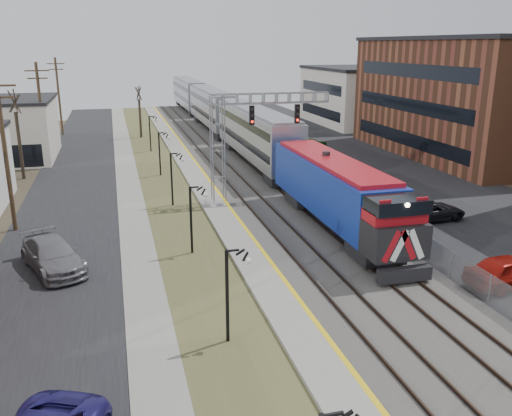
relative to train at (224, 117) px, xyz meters
name	(u,v)px	position (x,y,z in m)	size (l,w,h in m)	color
street_west	(73,189)	(-17.00, -20.25, -2.90)	(7.00, 120.00, 0.04)	black
sidewalk	(128,185)	(-12.50, -20.25, -2.88)	(2.00, 120.00, 0.08)	gray
grass_median	(164,183)	(-9.50, -20.25, -2.89)	(4.00, 120.00, 0.06)	#4D4E29
platform	(198,180)	(-6.50, -20.25, -2.80)	(2.00, 120.00, 0.24)	gray
ballast_bed	(253,177)	(-1.50, -20.25, -2.82)	(8.00, 120.00, 0.20)	#595651
parking_lot	(374,170)	(10.50, -20.25, -2.90)	(16.00, 120.00, 0.04)	black
platform_edge	(208,178)	(-5.62, -20.25, -2.67)	(0.24, 120.00, 0.01)	gold
track_near	(231,176)	(-3.50, -20.25, -2.64)	(1.58, 120.00, 0.15)	#2D2119
track_far	(269,174)	(0.00, -20.25, -2.64)	(1.58, 120.00, 0.15)	#2D2119
train	(224,117)	(0.00, 0.00, 0.00)	(3.00, 85.85, 5.33)	navy
signal_gantry	(240,129)	(-4.28, -27.26, 2.67)	(9.00, 1.07, 8.15)	gray
lampposts	(190,219)	(-9.50, -36.97, -0.92)	(0.14, 62.14, 4.00)	black
utility_poles	(6,155)	(-20.00, -30.25, 2.08)	(0.28, 80.28, 10.00)	#4C3823
fence	(297,167)	(2.70, -20.25, -2.12)	(0.04, 120.00, 1.60)	gray
bare_trees	(59,149)	(-18.16, -16.34, -0.22)	(12.30, 42.30, 5.95)	#382D23
car_lot_a	(511,272)	(5.12, -45.70, -2.11)	(1.91, 4.74, 1.61)	maroon
car_lot_c	(432,211)	(7.26, -35.27, -2.27)	(2.16, 4.68, 1.30)	black
car_lot_d	(370,190)	(5.62, -29.19, -2.19)	(2.06, 5.06, 1.47)	navy
car_lot_e	(323,160)	(6.30, -17.64, -2.20)	(1.70, 4.23, 1.44)	slate
car_lot_f	(307,145)	(7.43, -9.76, -2.13)	(1.67, 4.80, 1.58)	#0C3C0F
car_street_b	(52,256)	(-17.00, -37.71, -2.10)	(2.29, 5.64, 1.64)	slate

